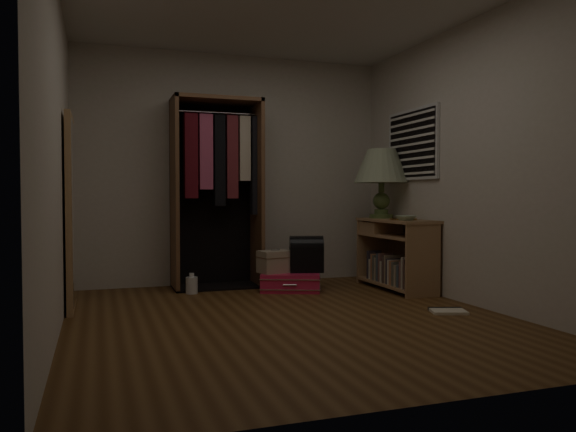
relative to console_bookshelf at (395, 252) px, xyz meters
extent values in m
plane|color=#543418|center=(-1.54, -1.03, -0.40)|extent=(4.00, 4.00, 0.00)
cube|color=beige|center=(-1.54, 0.97, 0.90)|extent=(3.50, 0.02, 2.60)
cube|color=beige|center=(-1.54, -3.03, 0.90)|extent=(3.50, 0.02, 2.60)
cube|color=beige|center=(0.21, -1.03, 0.90)|extent=(0.02, 4.00, 2.60)
cube|color=beige|center=(-3.29, -1.03, 0.90)|extent=(0.02, 4.00, 2.60)
cube|color=silver|center=(0.19, -0.03, 1.15)|extent=(0.03, 0.96, 0.76)
cube|color=black|center=(0.19, -0.03, 1.15)|extent=(0.03, 0.90, 0.70)
cube|color=white|center=(0.17, -0.03, 0.84)|extent=(0.01, 0.88, 0.02)
cube|color=white|center=(0.17, -0.03, 0.92)|extent=(0.01, 0.88, 0.02)
cube|color=white|center=(0.17, -0.03, 1.00)|extent=(0.01, 0.88, 0.02)
cube|color=white|center=(0.17, -0.03, 1.07)|extent=(0.01, 0.88, 0.02)
cube|color=white|center=(0.17, -0.03, 1.15)|extent=(0.01, 0.88, 0.02)
cube|color=white|center=(0.17, -0.03, 1.23)|extent=(0.01, 0.88, 0.02)
cube|color=white|center=(0.17, -0.03, 1.31)|extent=(0.01, 0.88, 0.02)
cube|color=white|center=(0.17, -0.03, 1.38)|extent=(0.01, 0.88, 0.02)
cube|color=white|center=(0.17, -0.03, 1.46)|extent=(0.01, 0.88, 0.02)
cube|color=#A1764E|center=(0.00, -0.57, -0.02)|extent=(0.40, 0.03, 0.75)
cube|color=#A1764E|center=(0.00, 0.50, -0.02)|extent=(0.40, 0.03, 0.75)
cube|color=#A1764E|center=(0.00, -0.03, -0.34)|extent=(0.40, 1.04, 0.03)
cube|color=#A1764E|center=(0.00, -0.03, 0.17)|extent=(0.40, 1.04, 0.03)
cube|color=#A1764E|center=(0.00, -0.03, 0.34)|extent=(0.42, 1.12, 0.03)
cube|color=brown|center=(0.19, -0.03, -0.02)|extent=(0.02, 1.10, 0.75)
cube|color=#A1764E|center=(-0.01, 0.30, 0.25)|extent=(0.36, 0.38, 0.13)
cube|color=gray|center=(-0.08, -0.51, -0.20)|extent=(0.18, 0.03, 0.24)
cube|color=#4C3833|center=(-0.08, -0.47, -0.18)|extent=(0.18, 0.03, 0.29)
cube|color=#B7AD99|center=(-0.06, -0.43, -0.17)|extent=(0.21, 0.03, 0.31)
cube|color=brown|center=(-0.09, -0.40, -0.19)|extent=(0.15, 0.04, 0.27)
cube|color=#3F4C59|center=(-0.07, -0.35, -0.21)|extent=(0.20, 0.03, 0.22)
cube|color=gray|center=(-0.09, -0.30, -0.21)|extent=(0.16, 0.04, 0.22)
cube|color=#59594C|center=(-0.07, -0.25, -0.20)|extent=(0.19, 0.04, 0.25)
cube|color=#B2724C|center=(-0.06, -0.20, -0.20)|extent=(0.21, 0.04, 0.25)
cube|color=beige|center=(-0.08, -0.16, -0.19)|extent=(0.17, 0.03, 0.26)
cube|color=#332D38|center=(-0.06, -0.12, -0.19)|extent=(0.22, 0.03, 0.27)
cube|color=gray|center=(-0.06, -0.09, -0.17)|extent=(0.21, 0.03, 0.30)
cube|color=#4C3833|center=(-0.07, -0.05, -0.18)|extent=(0.20, 0.03, 0.28)
cube|color=#B7AD99|center=(-0.07, 0.00, -0.21)|extent=(0.19, 0.04, 0.23)
cube|color=brown|center=(-0.08, 0.05, -0.17)|extent=(0.17, 0.03, 0.31)
cube|color=#3F4C59|center=(-0.07, 0.09, -0.17)|extent=(0.19, 0.04, 0.30)
cube|color=gray|center=(-0.08, 0.13, -0.20)|extent=(0.18, 0.03, 0.25)
cube|color=#59594C|center=(-0.07, 0.18, -0.19)|extent=(0.20, 0.04, 0.27)
cube|color=#B2724C|center=(-0.07, 0.22, -0.18)|extent=(0.20, 0.03, 0.28)
cube|color=beige|center=(-0.07, 0.26, -0.21)|extent=(0.21, 0.03, 0.22)
cube|color=#332D38|center=(-0.08, 0.31, -0.17)|extent=(0.17, 0.03, 0.31)
cube|color=brown|center=(-2.24, 0.71, 0.63)|extent=(0.04, 0.50, 2.05)
cube|color=brown|center=(-1.33, 0.71, 0.63)|extent=(0.04, 0.50, 2.05)
cube|color=brown|center=(-1.79, 0.71, 1.63)|extent=(0.95, 0.50, 0.04)
cube|color=black|center=(-1.79, 0.94, 0.63)|extent=(0.95, 0.02, 2.05)
cube|color=black|center=(-1.79, 0.71, -0.39)|extent=(0.95, 0.50, 0.02)
cylinder|color=silver|center=(-1.79, 0.71, 1.50)|extent=(0.87, 0.02, 0.02)
cube|color=#590F19|center=(-2.07, 0.69, 1.02)|extent=(0.14, 0.16, 0.90)
cube|color=#BF4C72|center=(-1.91, 0.69, 1.07)|extent=(0.14, 0.14, 0.80)
cube|color=black|center=(-1.77, 0.69, 0.98)|extent=(0.12, 0.13, 0.98)
cube|color=maroon|center=(-1.63, 0.69, 1.02)|extent=(0.12, 0.13, 0.90)
cube|color=beige|center=(-1.49, 0.69, 1.12)|extent=(0.12, 0.12, 0.71)
cube|color=black|center=(-1.34, 0.69, 0.93)|extent=(0.13, 0.13, 1.08)
cube|color=tan|center=(-3.24, -0.03, 0.45)|extent=(0.05, 0.80, 1.70)
cube|color=white|center=(-3.21, -0.03, 0.45)|extent=(0.01, 0.68, 1.58)
cube|color=#D71A48|center=(-1.10, 0.24, -0.30)|extent=(0.72, 0.63, 0.19)
cube|color=silver|center=(-1.10, 0.24, -0.36)|extent=(0.75, 0.65, 0.01)
cube|color=silver|center=(-1.10, 0.24, -0.25)|extent=(0.75, 0.65, 0.01)
cylinder|color=silver|center=(-1.18, 0.03, -0.30)|extent=(0.14, 0.07, 0.02)
cube|color=tan|center=(-1.25, 0.30, -0.09)|extent=(0.38, 0.30, 0.23)
cube|color=brown|center=(-1.25, 0.30, -0.04)|extent=(0.39, 0.30, 0.01)
cylinder|color=silver|center=(-1.25, 0.30, 0.03)|extent=(0.10, 0.04, 0.02)
cube|color=black|center=(-0.92, 0.25, -0.07)|extent=(0.40, 0.32, 0.27)
cylinder|color=black|center=(-0.92, 0.25, 0.06)|extent=(0.40, 0.32, 0.23)
cylinder|color=#43582A|center=(0.00, 0.31, 0.37)|extent=(0.34, 0.34, 0.04)
cylinder|color=#43582A|center=(0.00, 0.31, 0.42)|extent=(0.20, 0.20, 0.06)
sphere|color=#43582A|center=(0.00, 0.31, 0.54)|extent=(0.24, 0.24, 0.19)
cylinder|color=#43582A|center=(0.00, 0.31, 0.69)|extent=(0.08, 0.08, 0.11)
cone|color=#B4C0A0|center=(0.00, 0.31, 0.94)|extent=(0.78, 0.78, 0.38)
cone|color=beige|center=(0.00, 0.31, 0.94)|extent=(0.70, 0.70, 0.35)
cylinder|color=olive|center=(0.00, -0.17, 0.36)|extent=(0.38, 0.38, 0.02)
imported|color=#9FBFA4|center=(-0.05, -0.31, 0.38)|extent=(0.23, 0.23, 0.05)
cylinder|color=silver|center=(-2.12, 0.40, -0.31)|extent=(0.16, 0.16, 0.17)
cylinder|color=silver|center=(-2.12, 0.40, -0.21)|extent=(0.07, 0.07, 0.04)
cube|color=#F3E9CC|center=(-0.19, -1.25, -0.39)|extent=(0.35, 0.31, 0.02)
cube|color=black|center=(-0.16, -1.15, -0.39)|extent=(0.29, 0.13, 0.03)
camera|label=1|loc=(-3.02, -5.31, 0.59)|focal=35.00mm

